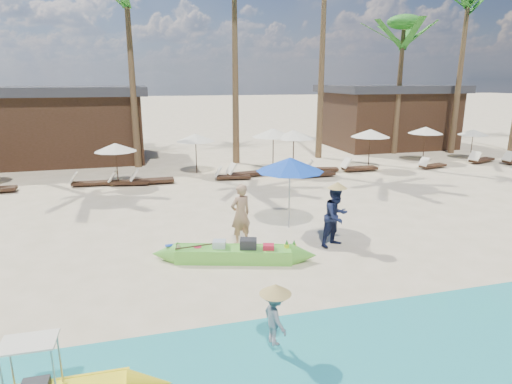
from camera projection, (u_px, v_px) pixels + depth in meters
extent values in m
plane|color=beige|center=(273.00, 264.00, 11.24)|extent=(240.00, 240.00, 0.00)
cube|color=#60C13A|center=(234.00, 255.00, 11.38)|extent=(3.13, 1.49, 0.37)
cube|color=white|center=(234.00, 254.00, 11.37)|extent=(2.67, 1.20, 0.17)
cube|color=#262628|center=(248.00, 245.00, 11.30)|extent=(0.51, 0.45, 0.34)
cube|color=silver|center=(219.00, 245.00, 11.37)|extent=(0.41, 0.38, 0.27)
cube|color=red|center=(268.00, 248.00, 11.26)|extent=(0.35, 0.32, 0.21)
cylinder|color=red|center=(198.00, 248.00, 11.41)|extent=(0.21, 0.21, 0.09)
cylinder|color=#262628|center=(188.00, 250.00, 11.32)|extent=(0.19, 0.19, 0.08)
sphere|color=tan|center=(177.00, 247.00, 11.37)|extent=(0.17, 0.17, 0.17)
cylinder|color=yellow|center=(287.00, 247.00, 11.37)|extent=(0.14, 0.14, 0.17)
cylinder|color=yellow|center=(294.00, 247.00, 11.37)|extent=(0.14, 0.14, 0.17)
cube|color=#EFE6CA|center=(28.00, 343.00, 5.88)|extent=(0.74, 0.52, 0.03)
imported|color=tan|center=(241.00, 214.00, 12.40)|extent=(0.77, 0.63, 1.81)
imported|color=#151C3B|center=(336.00, 216.00, 12.27)|extent=(1.07, 0.97, 1.79)
imported|color=gray|center=(275.00, 317.00, 7.44)|extent=(0.49, 0.72, 1.03)
cylinder|color=#99999E|center=(289.00, 194.00, 13.72)|extent=(0.05, 0.05, 2.26)
cone|color=blue|center=(290.00, 164.00, 13.47)|extent=(2.16, 2.16, 0.44)
cylinder|color=#362016|center=(117.00, 165.00, 19.33)|extent=(0.05, 0.05, 1.88)
cone|color=#EFE6CA|center=(115.00, 147.00, 19.13)|extent=(1.88, 1.88, 0.38)
cube|color=#362016|center=(91.00, 183.00, 19.41)|extent=(1.64, 0.61, 0.11)
cube|color=#EFE6CA|center=(73.00, 178.00, 19.20)|extent=(0.39, 0.54, 0.47)
cube|color=#362016|center=(130.00, 182.00, 19.52)|extent=(1.79, 0.85, 0.12)
cube|color=#EFE6CA|center=(113.00, 176.00, 19.37)|extent=(0.48, 0.61, 0.50)
cylinder|color=#362016|center=(196.00, 154.00, 21.84)|extent=(0.05, 0.05, 1.99)
cone|color=#EFE6CA|center=(196.00, 137.00, 21.62)|extent=(1.99, 1.99, 0.40)
cube|color=#362016|center=(153.00, 180.00, 19.79)|extent=(1.87, 0.61, 0.13)
cube|color=#EFE6CA|center=(134.00, 174.00, 19.50)|extent=(0.42, 0.61, 0.55)
cylinder|color=#362016|center=(273.00, 151.00, 22.17)|extent=(0.06, 0.06, 2.21)
cone|color=#EFE6CA|center=(273.00, 132.00, 21.93)|extent=(2.21, 2.21, 0.44)
cube|color=#362016|center=(234.00, 177.00, 20.65)|extent=(1.70, 0.74, 0.12)
cube|color=#EFE6CA|center=(218.00, 171.00, 20.48)|extent=(0.43, 0.58, 0.48)
cube|color=#362016|center=(247.00, 174.00, 21.23)|extent=(1.94, 0.90, 0.13)
cube|color=#EFE6CA|center=(231.00, 169.00, 20.81)|extent=(0.51, 0.66, 0.54)
cylinder|color=#362016|center=(293.00, 152.00, 21.85)|extent=(0.05, 0.05, 2.17)
cone|color=#EFE6CA|center=(294.00, 134.00, 21.61)|extent=(2.17, 2.17, 0.43)
cube|color=#362016|center=(317.00, 174.00, 21.21)|extent=(1.81, 0.62, 0.13)
cube|color=#EFE6CA|center=(302.00, 168.00, 20.91)|extent=(0.42, 0.59, 0.53)
cube|color=#362016|center=(323.00, 169.00, 22.43)|extent=(1.67, 0.88, 0.11)
cube|color=#EFE6CA|center=(310.00, 164.00, 22.34)|extent=(0.47, 0.58, 0.46)
cylinder|color=#362016|center=(369.00, 150.00, 22.94)|extent=(0.05, 0.05, 2.08)
cone|color=#EFE6CA|center=(370.00, 133.00, 22.71)|extent=(2.08, 2.08, 0.42)
cube|color=#362016|center=(360.00, 168.00, 22.52)|extent=(1.86, 0.65, 0.13)
cube|color=#EFE6CA|center=(346.00, 163.00, 22.26)|extent=(0.43, 0.61, 0.54)
cylinder|color=#362016|center=(424.00, 145.00, 25.04)|extent=(0.05, 0.05, 1.98)
cone|color=#EFE6CA|center=(426.00, 130.00, 24.82)|extent=(1.98, 1.98, 0.40)
cube|color=#362016|center=(433.00, 166.00, 23.31)|extent=(1.67, 0.84, 0.11)
cube|color=#EFE6CA|center=(424.00, 162.00, 22.93)|extent=(0.46, 0.58, 0.47)
cube|color=#362016|center=(482.00, 160.00, 24.87)|extent=(1.89, 1.14, 0.13)
cube|color=#EFE6CA|center=(475.00, 156.00, 24.36)|extent=(0.57, 0.68, 0.53)
cylinder|color=#362016|center=(472.00, 145.00, 25.72)|extent=(0.04, 0.04, 1.77)
cone|color=#EFE6CA|center=(473.00, 132.00, 25.52)|extent=(1.77, 1.77, 0.35)
cube|color=#EFE6CA|center=(509.00, 156.00, 24.14)|extent=(0.44, 0.62, 0.55)
cone|color=brown|center=(132.00, 73.00, 22.42)|extent=(0.40, 0.40, 10.08)
cone|color=brown|center=(235.00, 62.00, 23.42)|extent=(0.40, 0.40, 11.26)
cone|color=brown|center=(322.00, 46.00, 24.87)|extent=(0.40, 0.40, 13.16)
cone|color=brown|center=(399.00, 90.00, 27.01)|extent=(0.40, 0.40, 8.07)
ellipsoid|color=#1F6419|center=(404.00, 22.00, 25.97)|extent=(2.08, 2.08, 0.88)
cone|color=brown|center=(460.00, 69.00, 26.84)|extent=(0.40, 0.40, 10.64)
cube|color=#362016|center=(54.00, 129.00, 25.06)|extent=(10.00, 6.00, 3.80)
cube|color=#2D2D33|center=(50.00, 91.00, 24.51)|extent=(10.80, 6.60, 0.50)
cube|color=#362016|center=(387.00, 120.00, 30.63)|extent=(8.00, 6.00, 3.80)
cube|color=#2D2D33|center=(389.00, 89.00, 30.08)|extent=(8.80, 6.60, 0.50)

